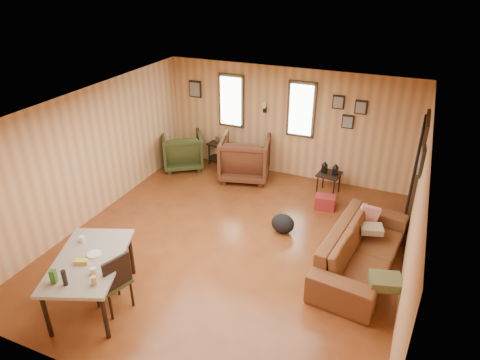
% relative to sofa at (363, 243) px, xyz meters
% --- Properties ---
extents(room, '(5.54, 6.04, 2.44)m').
position_rel_sofa_xyz_m(room, '(-1.95, 0.05, 0.74)').
color(room, brown).
rests_on(room, ground).
extents(sofa, '(0.98, 2.45, 0.93)m').
position_rel_sofa_xyz_m(sofa, '(0.00, 0.00, 0.00)').
color(sofa, brown).
rests_on(sofa, ground).
extents(recliner_brown, '(1.24, 1.19, 1.06)m').
position_rel_sofa_xyz_m(recliner_brown, '(-2.87, 2.21, 0.07)').
color(recliner_brown, '#4F2917').
rests_on(recliner_brown, ground).
extents(recliner_green, '(1.19, 1.17, 0.90)m').
position_rel_sofa_xyz_m(recliner_green, '(-4.42, 2.16, -0.01)').
color(recliner_green, '#323B1A').
rests_on(recliner_green, ground).
extents(end_table, '(0.59, 0.56, 0.66)m').
position_rel_sofa_xyz_m(end_table, '(-3.67, 2.68, -0.10)').
color(end_table, black).
rests_on(end_table, ground).
extents(side_table, '(0.49, 0.49, 0.71)m').
position_rel_sofa_xyz_m(side_table, '(-1.01, 2.21, 0.02)').
color(side_table, black).
rests_on(side_table, ground).
extents(cooler, '(0.42, 0.32, 0.27)m').
position_rel_sofa_xyz_m(cooler, '(-0.93, 1.58, -0.33)').
color(cooler, maroon).
rests_on(cooler, ground).
extents(backpack, '(0.51, 0.45, 0.36)m').
position_rel_sofa_xyz_m(backpack, '(-1.42, 0.47, -0.29)').
color(backpack, black).
rests_on(backpack, ground).
extents(sofa_pillows, '(0.88, 1.81, 0.37)m').
position_rel_sofa_xyz_m(sofa_pillows, '(0.22, -0.11, 0.04)').
color(sofa_pillows, '#494C2A').
rests_on(sofa_pillows, sofa).
extents(dining_table, '(1.36, 1.69, 0.97)m').
position_rel_sofa_xyz_m(dining_table, '(-3.31, -2.25, 0.22)').
color(dining_table, gray).
rests_on(dining_table, ground).
extents(dining_chair, '(0.53, 0.53, 0.92)m').
position_rel_sofa_xyz_m(dining_chair, '(-2.93, -2.22, 0.05)').
color(dining_chair, '#323B1A').
rests_on(dining_chair, ground).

